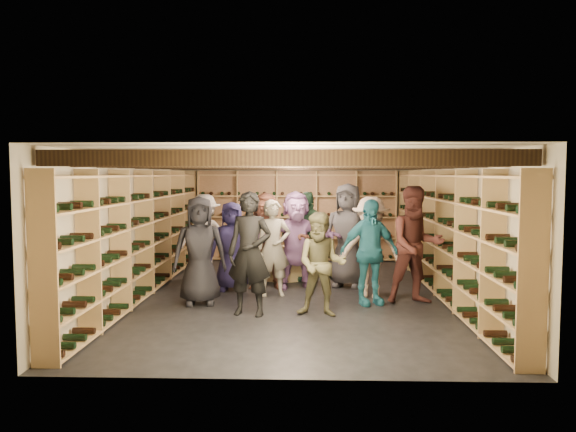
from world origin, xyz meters
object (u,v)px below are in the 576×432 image
(person_1, at_px, (250,253))
(person_3, at_px, (371,247))
(person_0, at_px, (200,250))
(person_9, at_px, (204,237))
(person_2, at_px, (322,264))
(person_10, at_px, (307,236))
(person_6, at_px, (232,246))
(person_4, at_px, (369,252))
(person_8, at_px, (416,245))
(person_7, at_px, (273,248))
(crate_stack_left, at_px, (294,263))
(crate_stack_right, at_px, (267,263))
(person_5, at_px, (266,240))
(person_12, at_px, (347,235))
(crate_loose, at_px, (318,271))
(person_11, at_px, (296,240))

(person_1, height_order, person_3, person_1)
(person_0, bearing_deg, person_9, 88.80)
(person_9, bearing_deg, person_2, -51.05)
(person_10, bearing_deg, person_1, -93.71)
(person_6, bearing_deg, person_4, -23.83)
(person_8, bearing_deg, person_7, 159.94)
(crate_stack_left, height_order, person_9, person_9)
(crate_stack_right, height_order, person_5, person_5)
(person_4, bearing_deg, crate_stack_right, 112.51)
(person_0, bearing_deg, person_12, 21.55)
(crate_stack_left, xyz_separation_m, person_2, (0.47, -2.72, 0.42))
(person_0, relative_size, person_1, 0.94)
(person_8, bearing_deg, person_2, -158.75)
(person_4, bearing_deg, person_5, 125.30)
(crate_stack_right, height_order, person_10, person_10)
(crate_loose, xyz_separation_m, person_10, (-0.24, -0.54, 0.79))
(crate_stack_left, distance_m, person_10, 0.59)
(person_8, bearing_deg, person_5, 147.65)
(crate_loose, bearing_deg, person_4, -73.27)
(person_11, bearing_deg, crate_stack_right, 115.40)
(person_5, xyz_separation_m, person_9, (-1.26, 0.74, -0.03))
(person_9, bearing_deg, crate_stack_left, -0.22)
(person_4, height_order, person_10, person_10)
(crate_stack_right, xyz_separation_m, crate_loose, (1.01, 0.54, -0.25))
(person_3, xyz_separation_m, person_9, (-3.08, 1.42, -0.01))
(crate_loose, bearing_deg, person_10, -113.99)
(person_0, distance_m, person_3, 2.86)
(crate_stack_right, xyz_separation_m, person_0, (-0.94, -2.03, 0.53))
(person_5, distance_m, person_12, 1.51)
(crate_stack_left, distance_m, person_6, 1.52)
(person_0, xyz_separation_m, person_3, (2.79, 0.61, -0.02))
(person_1, xyz_separation_m, person_6, (-0.50, 1.76, -0.12))
(crate_loose, distance_m, person_11, 1.58)
(person_0, relative_size, person_5, 0.99)
(person_9, bearing_deg, crate_loose, 13.40)
(person_5, distance_m, person_9, 1.46)
(person_7, height_order, person_8, person_8)
(crate_stack_right, distance_m, person_11, 1.09)
(person_3, bearing_deg, person_12, 126.55)
(crate_stack_left, bearing_deg, person_12, -29.08)
(crate_stack_right, height_order, person_9, person_9)
(person_3, height_order, person_4, person_3)
(person_7, xyz_separation_m, person_10, (0.57, 1.37, 0.05))
(crate_loose, distance_m, person_10, 0.99)
(person_7, bearing_deg, person_5, 90.58)
(person_12, bearing_deg, person_2, -87.80)
(person_0, xyz_separation_m, person_7, (1.14, 0.67, -0.04))
(crate_stack_left, xyz_separation_m, person_1, (-0.59, -2.70, 0.58))
(crate_loose, height_order, person_6, person_6)
(person_0, distance_m, person_6, 1.15)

